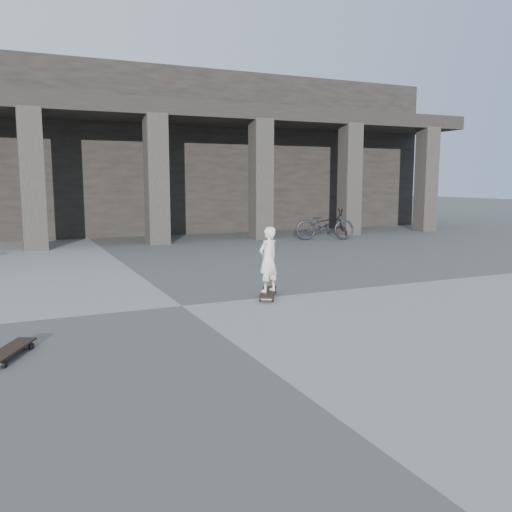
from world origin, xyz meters
name	(u,v)px	position (x,y,z in m)	size (l,w,h in m)	color
ground	(182,306)	(0.00, 0.00, 0.00)	(90.00, 90.00, 0.00)	#4F4F4D
colonnade	(75,152)	(0.00, 13.77, 3.03)	(28.00, 8.82, 6.00)	black
longboard	(268,293)	(1.54, 0.01, 0.08)	(0.70, 0.98, 0.10)	black
skateboard_spare	(9,351)	(-2.51, -1.66, 0.08)	(0.62, 0.92, 0.11)	black
child	(268,259)	(1.54, 0.01, 0.66)	(0.41, 0.27, 1.11)	silver
bicycle	(325,224)	(7.16, 7.30, 0.52)	(0.69, 1.97, 1.04)	black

